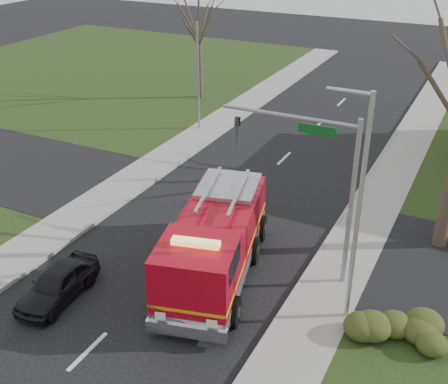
% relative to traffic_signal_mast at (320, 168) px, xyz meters
% --- Properties ---
extents(ground, '(120.00, 120.00, 0.00)m').
position_rel_traffic_signal_mast_xyz_m(ground, '(-5.21, -1.50, -4.71)').
color(ground, black).
rests_on(ground, ground).
extents(sidewalk_right, '(2.40, 80.00, 0.15)m').
position_rel_traffic_signal_mast_xyz_m(sidewalk_right, '(0.99, -1.50, -4.63)').
color(sidewalk_right, gray).
rests_on(sidewalk_right, ground).
extents(sidewalk_left, '(2.40, 80.00, 0.15)m').
position_rel_traffic_signal_mast_xyz_m(sidewalk_left, '(-11.41, -1.50, -4.63)').
color(sidewalk_left, gray).
rests_on(sidewalk_left, ground).
extents(hedge_corner, '(2.80, 2.00, 0.90)m').
position_rel_traffic_signal_mast_xyz_m(hedge_corner, '(3.79, -2.50, -4.13)').
color(hedge_corner, '#323D16').
rests_on(hedge_corner, lawn_right).
extents(bare_tree_left, '(4.50, 4.50, 9.00)m').
position_rel_traffic_signal_mast_xyz_m(bare_tree_left, '(-15.21, 18.50, 0.86)').
color(bare_tree_left, '#382E21').
rests_on(bare_tree_left, ground).
extents(traffic_signal_mast, '(5.29, 0.18, 6.80)m').
position_rel_traffic_signal_mast_xyz_m(traffic_signal_mast, '(0.00, 0.00, 0.00)').
color(traffic_signal_mast, gray).
rests_on(traffic_signal_mast, ground).
extents(streetlight_pole, '(1.48, 0.16, 8.40)m').
position_rel_traffic_signal_mast_xyz_m(streetlight_pole, '(1.93, -2.00, -0.16)').
color(streetlight_pole, '#B7BABF').
rests_on(streetlight_pole, ground).
extents(utility_pole_far, '(0.14, 0.14, 7.00)m').
position_rel_traffic_signal_mast_xyz_m(utility_pole_far, '(-12.01, 12.50, -1.21)').
color(utility_pole_far, gray).
rests_on(utility_pole_far, ground).
extents(fire_engine, '(4.66, 8.48, 3.25)m').
position_rel_traffic_signal_mast_xyz_m(fire_engine, '(-3.40, -1.87, -3.24)').
color(fire_engine, '#A70718').
rests_on(fire_engine, ground).
extents(parked_car_maroon, '(1.80, 3.90, 1.29)m').
position_rel_traffic_signal_mast_xyz_m(parked_car_maroon, '(-8.01, -5.65, -4.06)').
color(parked_car_maroon, black).
rests_on(parked_car_maroon, ground).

